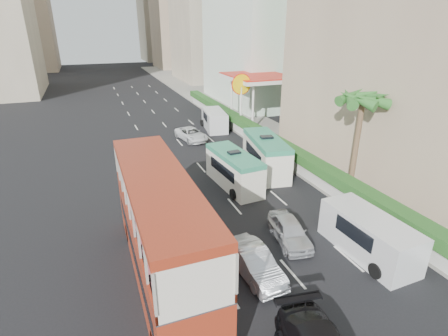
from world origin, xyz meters
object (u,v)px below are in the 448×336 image
panel_van_far (214,120)px  palm_tree (356,146)px  car_silver_lane_a (253,274)px  minibus_near (234,170)px  car_silver_lane_b (289,241)px  minibus_far (266,155)px  shell_station (257,99)px  van_asset (192,140)px  double_decker_bus (161,229)px  panel_van_near (369,235)px

panel_van_far → palm_tree: 18.72m
car_silver_lane_a → minibus_near: minibus_near is taller
panel_van_far → palm_tree: size_ratio=0.79×
car_silver_lane_b → minibus_near: bearing=100.0°
minibus_far → shell_station: size_ratio=0.77×
car_silver_lane_b → palm_tree: 8.53m
van_asset → double_decker_bus: bearing=-120.6°
double_decker_bus → van_asset: bearing=70.3°
car_silver_lane_b → panel_van_far: panel_van_far is taller
car_silver_lane_a → car_silver_lane_b: size_ratio=1.06×
car_silver_lane_b → minibus_far: size_ratio=0.60×
van_asset → car_silver_lane_b: bearing=-101.2°
panel_van_far → car_silver_lane_a: bearing=-97.0°
car_silver_lane_b → panel_van_near: size_ratio=0.73×
car_silver_lane_b → minibus_near: minibus_near is taller
double_decker_bus → panel_van_far: 24.64m
panel_van_near → palm_tree: palm_tree is taller
minibus_near → car_silver_lane_b: bearing=-93.8°
palm_tree → panel_van_far: bearing=100.4°
minibus_near → van_asset: bearing=84.5°
double_decker_bus → car_silver_lane_a: size_ratio=2.77×
minibus_far → palm_tree: size_ratio=0.97×
van_asset → palm_tree: (6.87, -15.32, 3.38)m
minibus_near → minibus_far: size_ratio=0.91×
car_silver_lane_a → panel_van_near: bearing=-10.1°
minibus_far → shell_station: shell_station is taller
double_decker_bus → van_asset: double_decker_bus is taller
palm_tree → car_silver_lane_b: bearing=-152.7°
van_asset → shell_station: size_ratio=0.54×
double_decker_bus → van_asset: size_ratio=2.55×
minibus_near → panel_van_near: minibus_near is taller
van_asset → panel_van_far: (3.52, 2.95, 1.01)m
panel_van_far → minibus_far: bearing=-83.1°
car_silver_lane_b → van_asset: car_silver_lane_b is taller
van_asset → palm_tree: palm_tree is taller
minibus_near → palm_tree: palm_tree is taller
van_asset → car_silver_lane_a: bearing=-109.2°
panel_van_near → double_decker_bus: bearing=167.2°
car_silver_lane_b → panel_van_near: panel_van_near is taller
minibus_far → shell_station: bearing=76.2°
double_decker_bus → car_silver_lane_b: double_decker_bus is taller
car_silver_lane_b → minibus_near: 7.54m
minibus_near → minibus_far: (3.36, 1.60, 0.13)m
shell_station → panel_van_far: bearing=-172.5°
shell_station → palm_tree: bearing=-96.6°
car_silver_lane_b → shell_station: bearing=77.2°
double_decker_bus → shell_station: (16.00, 23.00, 0.22)m
car_silver_lane_a → panel_van_far: panel_van_far is taller
palm_tree → minibus_near: bearing=151.4°
van_asset → minibus_near: bearing=-101.8°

